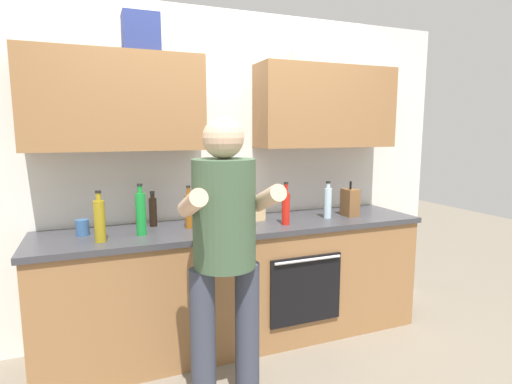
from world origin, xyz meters
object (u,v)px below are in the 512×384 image
Objects in this scene: bottle_soy at (153,211)px; cup_tea at (82,227)px; person_standing at (225,244)px; knife_block at (350,202)px; bottle_wine at (210,208)px; bottle_hotsauce at (286,207)px; bottle_syrup at (189,210)px; bottle_soda at (141,213)px; bottle_water at (328,202)px; bottle_oil at (100,220)px; grocery_bag_bread at (250,210)px.

cup_tea is at bearing -168.95° from bottle_soy.
person_standing reaches higher than knife_block.
bottle_wine is 0.57m from bottle_hotsauce.
bottle_soda reaches higher than bottle_syrup.
person_standing is 0.75m from bottle_syrup.
bottle_syrup is at bearing 167.27° from bottle_hotsauce.
bottle_water reaches higher than bottle_wine.
bottle_hotsauce is 0.98× the size of bottle_oil.
person_standing is 0.86m from bottle_oil.
bottle_water is 1.43m from bottle_soda.
bottle_soda reaches higher than knife_block.
knife_block is 1.52× the size of grocery_bag_bread.
bottle_soy is at bearing 174.35° from grocery_bag_bread.
bottle_water reaches higher than knife_block.
person_standing reaches higher than bottle_oil.
bottle_soy is 0.79× the size of bottle_oil.
bottle_water is 2.81× the size of cup_tea.
bottle_water is 0.91× the size of bottle_oil.
cup_tea is at bearing 175.03° from bottle_syrup.
bottle_hotsauce is 1.04× the size of bottle_syrup.
bottle_oil is 0.27m from bottle_soda.
bottle_hotsauce reaches higher than bottle_soy.
grocery_bag_bread is (0.50, 0.08, -0.05)m from bottle_syrup.
bottle_water is at bearing 32.49° from person_standing.
bottle_oil is at bearing -167.55° from grocery_bag_bread.
bottle_soda is at bearing 17.92° from bottle_oil.
person_standing is 0.89m from bottle_hotsauce.
bottle_hotsauce is at bearing -171.69° from knife_block.
knife_block is at bearing -8.04° from bottle_soy.
bottle_soda is (-1.43, -0.00, 0.02)m from bottle_water.
bottle_soy is 0.73m from grocery_bag_bread.
grocery_bag_bread is (-0.19, 0.24, -0.05)m from bottle_hotsauce.
grocery_bag_bread reaches higher than cup_tea.
bottle_syrup is at bearing -149.05° from bottle_wine.
grocery_bag_bread is (-0.60, 0.15, -0.05)m from bottle_water.
bottle_hotsauce is at bearing -12.73° from bottle_syrup.
bottle_soda reaches higher than bottle_wine.
cup_tea is (-1.79, 0.13, -0.08)m from bottle_water.
person_standing is 1.45m from knife_block.
bottle_soda reaches higher than bottle_soy.
bottle_syrup is 2.91× the size of cup_tea.
knife_block is at bearing 2.86° from bottle_oil.
bottle_soy is 0.84× the size of bottle_syrup.
bottle_oil is 1.16× the size of knife_block.
bottle_oil reaches higher than bottle_syrup.
bottle_oil is 0.26m from cup_tea.
bottle_oil is at bearing -139.44° from bottle_soy.
bottle_hotsauce is 0.70m from bottle_syrup.
bottle_wine is (0.15, 0.86, 0.03)m from person_standing.
bottle_syrup is 0.34m from bottle_soda.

